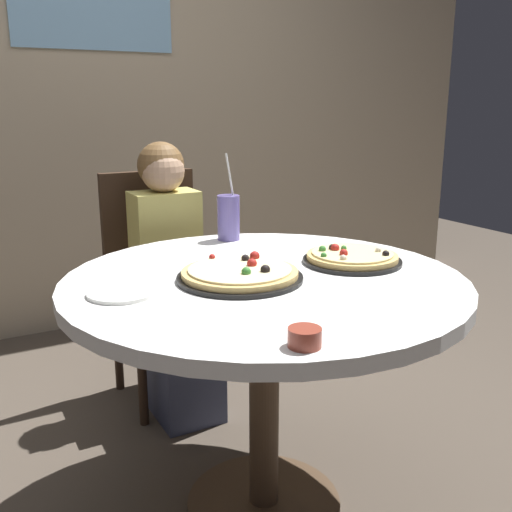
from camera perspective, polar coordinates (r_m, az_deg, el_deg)
name	(u,v)px	position (r m, az deg, el deg)	size (l,w,h in m)	color
ground_plane	(264,504)	(2.02, 0.75, -22.81)	(8.00, 8.00, 0.00)	#4C4238
wall_with_window	(85,58)	(3.39, -16.12, 17.90)	(5.20, 0.14, 2.90)	tan
dining_table	(264,312)	(1.71, 0.82, -5.43)	(1.14, 1.14, 0.75)	white
chair_wooden	(158,273)	(2.53, -9.42, -1.61)	(0.40, 0.40, 0.95)	#382619
diner_child	(174,295)	(2.38, -7.91, -3.77)	(0.26, 0.41, 1.08)	#3F4766
pizza_veggie	(240,274)	(1.65, -1.53, -1.76)	(0.35, 0.35, 0.05)	black
pizza_cheese	(351,257)	(1.84, 9.18, -0.14)	(0.30, 0.30, 0.05)	black
soda_cup	(229,217)	(2.11, -2.67, 3.75)	(0.08, 0.08, 0.31)	#6659A5
sauce_bowl	(305,337)	(1.21, 4.71, -7.83)	(0.07, 0.07, 0.04)	brown
plate_small	(122,292)	(1.56, -12.79, -3.45)	(0.18, 0.18, 0.01)	white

